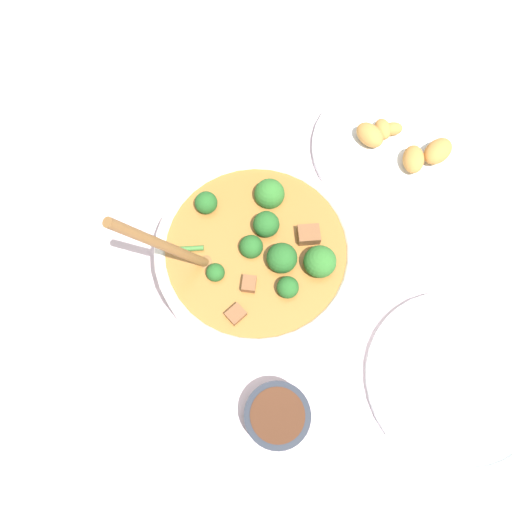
# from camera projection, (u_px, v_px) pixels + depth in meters

# --- Properties ---
(ground_plane) EXTENTS (4.00, 4.00, 0.00)m
(ground_plane) POSITION_uv_depth(u_px,v_px,m) (256.00, 271.00, 0.76)
(ground_plane) COLOR silver
(stew_bowl) EXTENTS (0.28, 0.29, 0.27)m
(stew_bowl) POSITION_uv_depth(u_px,v_px,m) (256.00, 257.00, 0.71)
(stew_bowl) COLOR white
(stew_bowl) RESTS_ON ground_plane
(condiment_bowl) EXTENTS (0.09, 0.09, 0.04)m
(condiment_bowl) POSITION_uv_depth(u_px,v_px,m) (277.00, 416.00, 0.67)
(condiment_bowl) COLOR #232833
(condiment_bowl) RESTS_ON ground_plane
(empty_plate) EXTENTS (0.25, 0.25, 0.02)m
(empty_plate) POSITION_uv_depth(u_px,v_px,m) (458.00, 380.00, 0.69)
(empty_plate) COLOR white
(empty_plate) RESTS_ON ground_plane
(food_plate) EXTENTS (0.26, 0.26, 0.05)m
(food_plate) POSITION_uv_depth(u_px,v_px,m) (392.00, 148.00, 0.82)
(food_plate) COLOR white
(food_plate) RESTS_ON ground_plane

